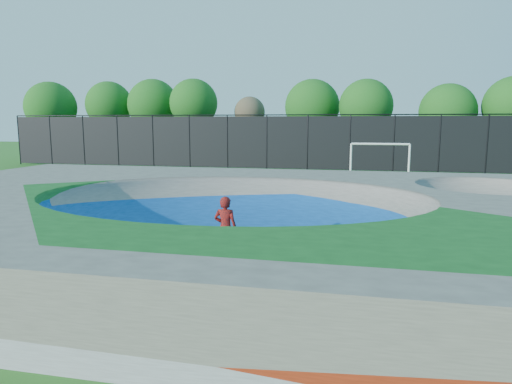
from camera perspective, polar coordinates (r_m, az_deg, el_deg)
ground at (r=13.04m, az=-3.04°, el=-6.74°), size 120.00×120.00×0.00m
skate_deck at (r=12.86m, az=-3.06°, el=-3.51°), size 22.00×14.00×1.50m
skater at (r=11.57m, az=-3.84°, el=-4.54°), size 0.62×0.43×1.64m
skateboard at (r=11.78m, az=-3.80°, el=-8.32°), size 0.80×0.32×0.05m
soccer_goal at (r=27.81m, az=15.22°, el=4.51°), size 3.44×0.12×2.27m
fence at (r=33.32m, az=6.45°, el=6.30°), size 48.09×0.09×4.04m
treeline at (r=37.69m, az=10.52°, el=10.63°), size 52.83×7.49×7.98m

